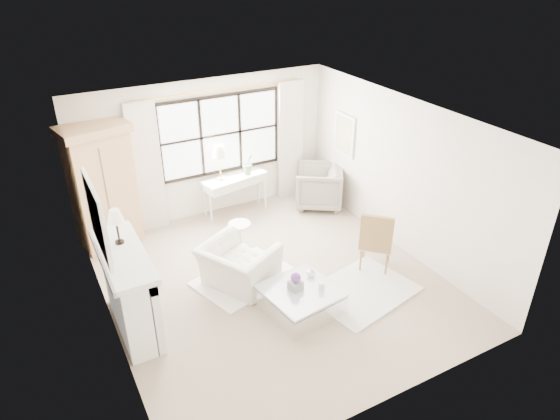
# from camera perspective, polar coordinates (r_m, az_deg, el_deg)

# --- Properties ---
(floor) EXTENTS (5.50, 5.50, 0.00)m
(floor) POSITION_cam_1_polar(r_m,az_deg,el_deg) (8.18, -0.75, -8.16)
(floor) COLOR tan
(floor) RESTS_ON ground
(ceiling) EXTENTS (5.50, 5.50, 0.00)m
(ceiling) POSITION_cam_1_polar(r_m,az_deg,el_deg) (6.92, -0.89, 10.11)
(ceiling) COLOR white
(ceiling) RESTS_ON ground
(wall_back) EXTENTS (5.00, 0.00, 5.00)m
(wall_back) POSITION_cam_1_polar(r_m,az_deg,el_deg) (9.76, -8.40, 6.91)
(wall_back) COLOR white
(wall_back) RESTS_ON ground
(wall_front) EXTENTS (5.00, 0.00, 5.00)m
(wall_front) POSITION_cam_1_polar(r_m,az_deg,el_deg) (5.58, 12.74, -11.58)
(wall_front) COLOR silver
(wall_front) RESTS_ON ground
(wall_left) EXTENTS (0.00, 5.50, 5.50)m
(wall_left) POSITION_cam_1_polar(r_m,az_deg,el_deg) (6.83, -19.78, -4.51)
(wall_left) COLOR white
(wall_left) RESTS_ON ground
(wall_right) EXTENTS (0.00, 5.50, 5.50)m
(wall_right) POSITION_cam_1_polar(r_m,az_deg,el_deg) (8.78, 13.82, 3.87)
(wall_right) COLOR beige
(wall_right) RESTS_ON ground
(window_pane) EXTENTS (2.40, 0.02, 1.50)m
(window_pane) POSITION_cam_1_polar(r_m,az_deg,el_deg) (9.75, -6.80, 8.57)
(window_pane) COLOR silver
(window_pane) RESTS_ON wall_back
(window_frame) EXTENTS (2.50, 0.04, 1.50)m
(window_frame) POSITION_cam_1_polar(r_m,az_deg,el_deg) (9.74, -6.78, 8.55)
(window_frame) COLOR black
(window_frame) RESTS_ON wall_back
(curtain_rod) EXTENTS (3.30, 0.04, 0.04)m
(curtain_rod) POSITION_cam_1_polar(r_m,az_deg,el_deg) (9.44, -6.97, 13.43)
(curtain_rod) COLOR #B1883D
(curtain_rod) RESTS_ON wall_back
(curtain_left) EXTENTS (0.55, 0.10, 2.47)m
(curtain_left) POSITION_cam_1_polar(r_m,az_deg,el_deg) (9.41, -14.98, 4.63)
(curtain_left) COLOR beige
(curtain_left) RESTS_ON ground
(curtain_right) EXTENTS (0.55, 0.10, 2.47)m
(curtain_right) POSITION_cam_1_polar(r_m,az_deg,el_deg) (10.42, 1.19, 7.93)
(curtain_right) COLOR beige
(curtain_right) RESTS_ON ground
(fireplace) EXTENTS (0.58, 1.66, 1.26)m
(fireplace) POSITION_cam_1_polar(r_m,az_deg,el_deg) (7.24, -17.12, -8.78)
(fireplace) COLOR silver
(fireplace) RESTS_ON ground
(mirror_frame) EXTENTS (0.05, 1.15, 0.95)m
(mirror_frame) POSITION_cam_1_polar(r_m,az_deg,el_deg) (6.59, -20.21, -0.86)
(mirror_frame) COLOR white
(mirror_frame) RESTS_ON wall_left
(mirror_glass) EXTENTS (0.02, 1.00, 0.80)m
(mirror_glass) POSITION_cam_1_polar(r_m,az_deg,el_deg) (6.60, -19.95, -0.81)
(mirror_glass) COLOR silver
(mirror_glass) RESTS_ON wall_left
(art_frame) EXTENTS (0.04, 0.62, 0.82)m
(art_frame) POSITION_cam_1_polar(r_m,az_deg,el_deg) (9.90, 7.37, 8.53)
(art_frame) COLOR silver
(art_frame) RESTS_ON wall_right
(art_canvas) EXTENTS (0.01, 0.52, 0.72)m
(art_canvas) POSITION_cam_1_polar(r_m,az_deg,el_deg) (9.89, 7.27, 8.52)
(art_canvas) COLOR beige
(art_canvas) RESTS_ON wall_right
(mantel_lamp) EXTENTS (0.22, 0.22, 0.51)m
(mantel_lamp) POSITION_cam_1_polar(r_m,az_deg,el_deg) (6.93, -18.31, -0.83)
(mantel_lamp) COLOR black
(mantel_lamp) RESTS_ON fireplace
(armoire) EXTENTS (1.24, 0.91, 2.24)m
(armoire) POSITION_cam_1_polar(r_m,az_deg,el_deg) (9.15, -19.59, 2.58)
(armoire) COLOR tan
(armoire) RESTS_ON floor
(console_table) EXTENTS (1.36, 0.69, 0.80)m
(console_table) POSITION_cam_1_polar(r_m,az_deg,el_deg) (10.02, -5.12, 1.74)
(console_table) COLOR white
(console_table) RESTS_ON floor
(console_lamp) EXTENTS (0.28, 0.28, 0.69)m
(console_lamp) POSITION_cam_1_polar(r_m,az_deg,el_deg) (9.55, -6.95, 6.56)
(console_lamp) COLOR #A7793A
(console_lamp) RESTS_ON console_table
(orchid_plant) EXTENTS (0.28, 0.24, 0.43)m
(orchid_plant) POSITION_cam_1_polar(r_m,az_deg,el_deg) (9.88, -3.65, 5.35)
(orchid_plant) COLOR #5D7850
(orchid_plant) RESTS_ON console_table
(side_table) EXTENTS (0.40, 0.40, 0.51)m
(side_table) POSITION_cam_1_polar(r_m,az_deg,el_deg) (8.87, -4.62, -2.53)
(side_table) COLOR silver
(side_table) RESTS_ON floor
(rug_left) EXTENTS (1.79, 1.49, 0.03)m
(rug_left) POSITION_cam_1_polar(r_m,az_deg,el_deg) (8.26, -4.06, -7.71)
(rug_left) COLOR white
(rug_left) RESTS_ON floor
(rug_right) EXTENTS (1.83, 1.52, 0.03)m
(rug_right) POSITION_cam_1_polar(r_m,az_deg,el_deg) (8.06, 9.30, -9.13)
(rug_right) COLOR silver
(rug_right) RESTS_ON floor
(club_armchair) EXTENTS (1.35, 1.41, 0.71)m
(club_armchair) POSITION_cam_1_polar(r_m,az_deg,el_deg) (7.95, -4.76, -6.36)
(club_armchair) COLOR silver
(club_armchair) RESTS_ON floor
(wingback_chair) EXTENTS (1.29, 1.28, 0.85)m
(wingback_chair) POSITION_cam_1_polar(r_m,az_deg,el_deg) (10.29, 4.46, 2.70)
(wingback_chair) COLOR gray
(wingback_chair) RESTS_ON floor
(french_chair) EXTENTS (0.68, 0.68, 1.08)m
(french_chair) POSITION_cam_1_polar(r_m,az_deg,el_deg) (8.47, 10.83, -4.76)
(french_chair) COLOR olive
(french_chair) RESTS_ON floor
(coffee_table) EXTENTS (1.13, 1.13, 0.38)m
(coffee_table) POSITION_cam_1_polar(r_m,az_deg,el_deg) (7.51, 2.34, -10.26)
(coffee_table) COLOR white
(coffee_table) RESTS_ON floor
(planter_box) EXTENTS (0.21, 0.21, 0.13)m
(planter_box) POSITION_cam_1_polar(r_m,az_deg,el_deg) (7.36, 1.78, -8.60)
(planter_box) COLOR slate
(planter_box) RESTS_ON coffee_table
(planter_flowers) EXTENTS (0.15, 0.15, 0.15)m
(planter_flowers) POSITION_cam_1_polar(r_m,az_deg,el_deg) (7.27, 1.80, -7.72)
(planter_flowers) COLOR #5C317C
(planter_flowers) RESTS_ON planter_box
(pillar_candle) EXTENTS (0.09, 0.09, 0.12)m
(pillar_candle) POSITION_cam_1_polar(r_m,az_deg,el_deg) (7.37, 4.79, -8.69)
(pillar_candle) COLOR silver
(pillar_candle) RESTS_ON coffee_table
(coffee_vase) EXTENTS (0.16, 0.16, 0.14)m
(coffee_vase) POSITION_cam_1_polar(r_m,az_deg,el_deg) (7.62, 3.51, -7.09)
(coffee_vase) COLOR silver
(coffee_vase) RESTS_ON coffee_table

